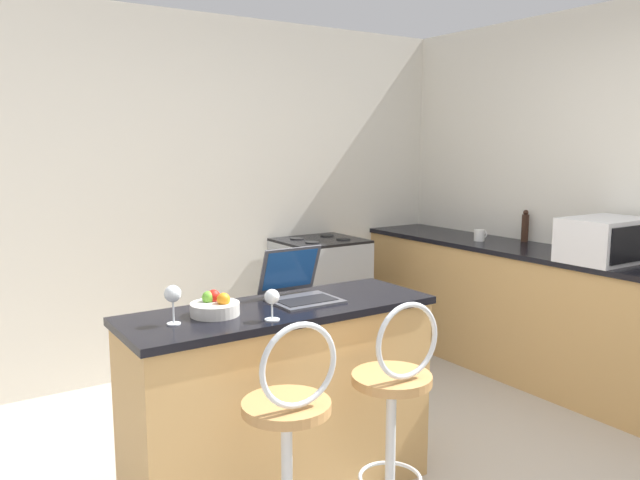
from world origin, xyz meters
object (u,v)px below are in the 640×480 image
Objects in this scene: bar_stool_near at (289,457)px; stove_range at (320,297)px; mug_white at (480,235)px; laptop at (298,287)px; wine_glass_tall at (173,295)px; microwave at (605,240)px; fruit_bowl at (215,307)px; bar_stool_far at (394,424)px; pepper_mill at (525,227)px; wine_glass_short at (272,298)px.

stove_range is (1.53, 2.11, -0.03)m from bar_stool_near.
bar_stool_near is 10.54× the size of mug_white.
laptop is at bearing -159.38° from mug_white.
microwave is at bearing -3.17° from wine_glass_tall.
bar_stool_near is 0.86m from laptop.
microwave is at bearing -4.26° from fruit_bowl.
pepper_mill reaches higher than bar_stool_far.
mug_white is at bearing 90.28° from microwave.
laptop reaches higher than pepper_mill.
fruit_bowl is (-0.17, 0.21, -0.06)m from wine_glass_short.
bar_stool_far is 2.34m from stove_range.
laptop reaches higher than fruit_bowl.
microwave is at bearing -89.72° from mug_white.
bar_stool_near is at bearing -157.30° from pepper_mill.
mug_white is (2.12, 0.80, -0.02)m from laptop.
stove_range is at bearing 53.50° from laptop.
microwave is 2.77m from wine_glass_tall.
wine_glass_short is 2.61m from mug_white.
microwave reaches higher than wine_glass_tall.
pepper_mill is at bearing 12.37° from wine_glass_tall.
laptop is 1.47× the size of fruit_bowl.
mug_white is 0.41× the size of pepper_mill.
bar_stool_near is 2.61m from stove_range.
laptop is 2.13m from microwave.
laptop is 2.26m from mug_white.
bar_stool_near reaches higher than mug_white.
stove_range is at bearing 143.02° from mug_white.
microwave reaches higher than pepper_mill.
mug_white is (2.40, 1.04, -0.05)m from wine_glass_short.
wine_glass_tall is (-0.65, -0.08, 0.06)m from laptop.
microwave is at bearing -107.52° from pepper_mill.
pepper_mill is (0.26, -0.21, 0.07)m from mug_white.
wine_glass_tall is at bearing -167.63° from pepper_mill.
wine_glass_short is (-2.40, -0.02, -0.05)m from microwave.
bar_stool_far is 3.31× the size of laptop.
bar_stool_far is 7.79× the size of wine_glass_short.
wine_glass_short is (-0.40, 0.33, 0.53)m from bar_stool_far.
stove_range is 9.53× the size of mug_white.
stove_range is at bearing 51.53° from wine_glass_short.
pepper_mill is (2.83, 0.63, 0.08)m from fruit_bowl.
wine_glass_short reaches higher than fruit_bowl.
bar_stool_near is 3.31× the size of laptop.
microwave is 2.58m from fruit_bowl.
fruit_bowl is (-0.57, 0.53, 0.48)m from bar_stool_far.
microwave reaches higher than wine_glass_short.
pepper_mill is (2.66, 0.83, 0.02)m from wine_glass_short.
wine_glass_short is at bearing -179.63° from microwave.
bar_stool_near is 3.06m from pepper_mill.
wine_glass_short reaches higher than stove_range.
fruit_bowl is at bearing -174.80° from laptop.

